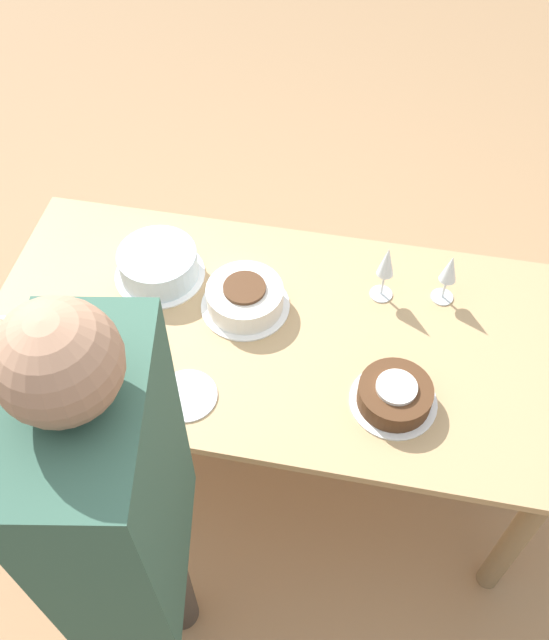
{
  "coord_description": "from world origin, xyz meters",
  "views": [
    {
      "loc": [
        0.24,
        -1.27,
        2.46
      ],
      "look_at": [
        0.0,
        0.0,
        0.79
      ],
      "focal_mm": 40.0,
      "sensor_mm": 36.0,
      "label": 1
    }
  ],
  "objects": [
    {
      "name": "ground_plane",
      "position": [
        0.0,
        0.0,
        0.0
      ],
      "size": [
        12.0,
        12.0,
        0.0
      ],
      "primitive_type": "plane",
      "color": "#A87F56"
    },
    {
      "name": "dining_table",
      "position": [
        0.0,
        0.0,
        0.64
      ],
      "size": [
        1.76,
        0.86,
        0.74
      ],
      "color": "tan",
      "rests_on": "ground_plane"
    },
    {
      "name": "cake_center_white",
      "position": [
        -0.11,
        0.07,
        0.78
      ],
      "size": [
        0.27,
        0.27,
        0.09
      ],
      "color": "white",
      "rests_on": "dining_table"
    },
    {
      "name": "cake_front_chocolate",
      "position": [
        0.37,
        -0.18,
        0.78
      ],
      "size": [
        0.25,
        0.25,
        0.08
      ],
      "color": "white",
      "rests_on": "dining_table"
    },
    {
      "name": "cake_back_decorated",
      "position": [
        -0.4,
        0.15,
        0.79
      ],
      "size": [
        0.29,
        0.29,
        0.1
      ],
      "color": "white",
      "rests_on": "dining_table"
    },
    {
      "name": "wine_glass_near",
      "position": [
        0.3,
        0.2,
        0.88
      ],
      "size": [
        0.07,
        0.07,
        0.21
      ],
      "color": "silver",
      "rests_on": "dining_table"
    },
    {
      "name": "wine_glass_far",
      "position": [
        0.49,
        0.22,
        0.87
      ],
      "size": [
        0.07,
        0.07,
        0.18
      ],
      "color": "silver",
      "rests_on": "dining_table"
    },
    {
      "name": "dessert_plate_left",
      "position": [
        -0.2,
        -0.27,
        0.75
      ],
      "size": [
        0.17,
        0.17,
        0.01
      ],
      "color": "silver",
      "rests_on": "dining_table"
    },
    {
      "name": "fork_pile",
      "position": [
        -0.72,
        -0.12,
        0.75
      ],
      "size": [
        0.19,
        0.1,
        0.01
      ],
      "color": "silver",
      "rests_on": "dining_table"
    },
    {
      "name": "person_cutting",
      "position": [
        -0.17,
        -0.77,
        1.04
      ],
      "size": [
        0.29,
        0.43,
        1.72
      ],
      "rotation": [
        0.0,
        0.0,
        1.75
      ],
      "color": "#4C4238",
      "rests_on": "ground_plane"
    }
  ]
}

